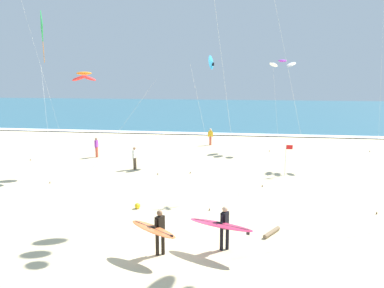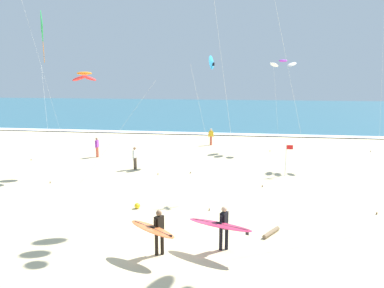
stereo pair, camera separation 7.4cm
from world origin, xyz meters
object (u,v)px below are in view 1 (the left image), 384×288
at_px(kite_diamond_emerald_outer, 42,32).
at_px(bystander_yellow_top, 210,137).
at_px(beach_ball, 137,206).
at_px(lifeguard_flag, 286,157).
at_px(kite_delta_cobalt_high, 212,63).
at_px(kite_arc_amber_extra, 84,77).
at_px(driftwood_log, 272,232).
at_px(bystander_white_top, 135,158).
at_px(bystander_purple_top, 97,147).
at_px(surfer_trailing, 157,229).
at_px(kite_arc_violet_mid, 282,63).
at_px(surfer_lead, 223,225).

distance_m(kite_diamond_emerald_outer, bystander_yellow_top, 19.75).
bearing_deg(beach_ball, lifeguard_flag, 42.38).
height_order(kite_delta_cobalt_high, beach_ball, kite_delta_cobalt_high).
xyz_separation_m(kite_diamond_emerald_outer, kite_arc_amber_extra, (-0.70, 5.81, -2.05)).
relative_size(lifeguard_flag, driftwood_log, 1.83).
bearing_deg(bystander_yellow_top, bystander_white_top, -114.27).
distance_m(bystander_yellow_top, bystander_purple_top, 10.73).
height_order(bystander_yellow_top, bystander_white_top, same).
height_order(kite_diamond_emerald_outer, beach_ball, kite_diamond_emerald_outer).
xyz_separation_m(surfer_trailing, bystander_yellow_top, (-0.07, 21.60, -0.23)).
bearing_deg(kite_arc_violet_mid, driftwood_log, -96.07).
bearing_deg(beach_ball, bystander_white_top, 107.95).
xyz_separation_m(bystander_yellow_top, driftwood_log, (4.30, -19.13, -0.73)).
distance_m(surfer_lead, kite_arc_amber_extra, 14.52).
relative_size(kite_arc_violet_mid, driftwood_log, 6.82).
bearing_deg(driftwood_log, bystander_yellow_top, 102.66).
distance_m(kite_arc_violet_mid, bystander_white_top, 15.41).
height_order(kite_arc_violet_mid, bystander_white_top, kite_arc_violet_mid).
relative_size(kite_arc_violet_mid, beach_ball, 27.94).
distance_m(surfer_trailing, driftwood_log, 4.98).
bearing_deg(bystander_white_top, surfer_lead, -58.76).
bearing_deg(lifeguard_flag, beach_ball, -137.62).
relative_size(bystander_purple_top, driftwood_log, 1.39).
relative_size(surfer_lead, kite_delta_cobalt_high, 0.32).
relative_size(surfer_trailing, bystander_purple_top, 1.24).
bearing_deg(kite_diamond_emerald_outer, lifeguard_flag, 30.42).
bearing_deg(kite_arc_violet_mid, bystander_purple_top, -159.23).
xyz_separation_m(kite_diamond_emerald_outer, beach_ball, (4.35, -0.01, -8.29)).
distance_m(beach_ball, driftwood_log, 6.65).
relative_size(surfer_trailing, kite_diamond_emerald_outer, 0.21).
bearing_deg(bystander_purple_top, surfer_trailing, -60.27).
distance_m(kite_diamond_emerald_outer, driftwood_log, 13.71).
distance_m(lifeguard_flag, driftwood_log, 9.46).
bearing_deg(kite_delta_cobalt_high, kite_arc_violet_mid, 44.33).
distance_m(kite_diamond_emerald_outer, bystander_white_top, 10.75).
distance_m(bystander_white_top, bystander_purple_top, 5.32).
height_order(kite_arc_violet_mid, bystander_yellow_top, kite_arc_violet_mid).
relative_size(lifeguard_flag, beach_ball, 7.50).
height_order(surfer_lead, lifeguard_flag, lifeguard_flag).
xyz_separation_m(surfer_lead, kite_arc_amber_extra, (-9.45, 9.65, 5.34)).
bearing_deg(kite_delta_cobalt_high, kite_diamond_emerald_outer, -123.08).
relative_size(kite_delta_cobalt_high, beach_ball, 28.36).
distance_m(surfer_trailing, lifeguard_flag, 13.07).
relative_size(surfer_lead, lifeguard_flag, 1.21).
bearing_deg(kite_arc_amber_extra, surfer_lead, -45.60).
relative_size(surfer_trailing, kite_delta_cobalt_high, 0.25).
relative_size(surfer_lead, driftwood_log, 2.22).
height_order(bystander_purple_top, lifeguard_flag, lifeguard_flag).
bearing_deg(kite_delta_cobalt_high, beach_ball, -103.78).
bearing_deg(bystander_white_top, bystander_yellow_top, 65.73).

